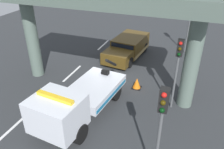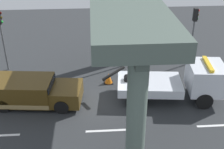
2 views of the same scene
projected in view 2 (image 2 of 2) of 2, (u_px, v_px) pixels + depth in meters
ground_plane at (107, 101)px, 18.27m from camera, size 60.00×40.00×0.10m
lane_stripe_mid at (110, 130)px, 15.69m from camera, size 2.60×0.16×0.01m
lane_stripe_east at (220, 125)px, 16.07m from camera, size 2.60×0.16×0.01m
tow_truck_white at (182, 81)px, 17.88m from camera, size 7.34×2.99×2.46m
towed_van_green at (33, 92)px, 17.61m from camera, size 5.39×2.69×1.58m
overpass_structure at (124, 16)px, 15.75m from camera, size 3.60×12.42×6.30m
traffic_light_near at (1, 28)px, 20.24m from camera, size 0.39×0.32×4.40m
traffic_light_far at (125, 27)px, 20.84m from camera, size 0.39×0.32×4.18m
traffic_light_mid at (194, 24)px, 21.11m from camera, size 0.39×0.32×4.29m
traffic_cone_orange at (109, 78)px, 19.92m from camera, size 0.60×0.60×0.72m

